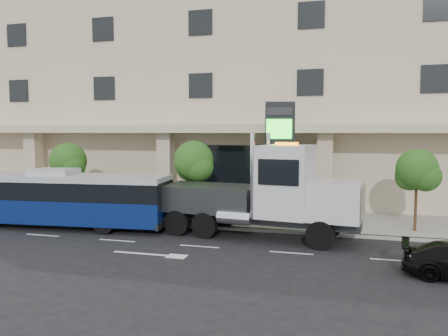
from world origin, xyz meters
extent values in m
plane|color=black|center=(0.00, 0.00, 0.00)|extent=(120.00, 120.00, 0.00)
cube|color=gray|center=(0.00, 5.00, 0.07)|extent=(120.00, 6.00, 0.15)
cube|color=gray|center=(0.00, 2.00, 0.07)|extent=(120.00, 0.30, 0.15)
cube|color=#C3AF92|center=(0.00, 15.50, 10.00)|extent=(60.00, 15.00, 20.00)
cube|color=#C3AF92|center=(0.00, 6.80, 5.20)|extent=(60.00, 2.80, 0.50)
cube|color=black|center=(0.00, 7.97, 2.15)|extent=(8.00, 0.12, 4.00)
cube|color=#C3AF92|center=(-15.00, 6.80, 2.60)|extent=(0.90, 0.90, 4.90)
cube|color=#C3AF92|center=(-5.00, 6.80, 2.60)|extent=(0.90, 0.90, 4.90)
cube|color=#C3AF92|center=(5.00, 6.80, 2.60)|extent=(0.90, 0.90, 4.90)
cylinder|color=#422B19|center=(-10.00, 3.60, 1.55)|extent=(0.14, 0.14, 2.80)
sphere|color=#204A15|center=(-10.00, 3.60, 3.27)|extent=(2.20, 2.20, 2.20)
sphere|color=#204A15|center=(-9.65, 3.40, 2.95)|extent=(1.65, 1.65, 1.65)
sphere|color=#204A15|center=(-10.30, 3.80, 2.87)|extent=(1.54, 1.54, 1.54)
cylinder|color=#422B19|center=(-2.00, 3.60, 1.62)|extent=(0.14, 0.14, 2.94)
sphere|color=#204A15|center=(-2.00, 3.60, 3.43)|extent=(2.20, 2.20, 2.20)
sphere|color=#204A15|center=(-1.65, 3.40, 3.09)|extent=(1.65, 1.65, 1.65)
sphere|color=#204A15|center=(-2.30, 3.80, 3.01)|extent=(1.54, 1.54, 1.54)
cylinder|color=#422B19|center=(9.50, 3.60, 1.51)|extent=(0.14, 0.14, 2.73)
sphere|color=#204A15|center=(9.50, 3.60, 3.19)|extent=(2.00, 2.00, 2.00)
sphere|color=#204A15|center=(9.85, 3.40, 2.88)|extent=(1.50, 1.50, 1.50)
sphere|color=#204A15|center=(9.20, 3.80, 2.80)|extent=(1.40, 1.40, 1.40)
cylinder|color=black|center=(-12.69, 0.99, 0.51)|extent=(1.03, 0.39, 1.01)
cylinder|color=black|center=(-5.26, -0.51, 0.51)|extent=(1.03, 0.39, 1.01)
cylinder|color=black|center=(-5.44, 1.60, 0.51)|extent=(1.03, 0.39, 1.01)
cube|color=#0A1A56|center=(-8.57, 0.27, 0.96)|extent=(12.31, 3.54, 1.21)
cube|color=black|center=(-8.57, 0.27, 2.02)|extent=(12.31, 3.58, 0.91)
cube|color=#B4B9BD|center=(-8.57, 0.27, 2.63)|extent=(12.31, 3.54, 0.30)
cube|color=#B4B9BD|center=(-8.57, 0.27, 2.93)|extent=(2.35, 1.80, 0.30)
cube|color=#2D3033|center=(-2.57, 0.78, 0.46)|extent=(0.35, 2.53, 0.30)
cube|color=#2D3033|center=(2.09, 0.92, 0.90)|extent=(9.64, 2.31, 0.45)
cube|color=silver|center=(5.72, 0.47, 1.97)|extent=(2.56, 2.85, 1.69)
cube|color=silver|center=(6.84, 0.33, 1.97)|extent=(0.36, 2.25, 1.35)
cube|color=silver|center=(3.49, 0.75, 2.76)|extent=(2.59, 3.07, 3.27)
cube|color=black|center=(4.55, 0.62, 3.27)|extent=(0.41, 2.47, 1.35)
cylinder|color=silver|center=(2.10, -0.33, 3.04)|extent=(0.23, 0.23, 3.83)
cylinder|color=silver|center=(2.41, 2.13, 3.04)|extent=(0.23, 0.23, 3.83)
cube|color=#2D3033|center=(-0.31, 1.23, 1.75)|extent=(5.03, 3.27, 1.24)
cube|color=#2D3033|center=(-3.00, 1.56, 1.07)|extent=(1.83, 0.54, 0.25)
cube|color=#2D3033|center=(-3.67, 1.64, 0.62)|extent=(0.53, 2.05, 0.20)
cube|color=orange|center=(3.49, 0.75, 4.45)|extent=(1.05, 0.52, 0.16)
cylinder|color=black|center=(5.13, -0.65, 0.62)|extent=(1.27, 0.51, 1.24)
cylinder|color=black|center=(5.42, 1.70, 0.62)|extent=(1.27, 0.51, 1.24)
cylinder|color=black|center=(-0.24, 0.02, 0.62)|extent=(1.27, 0.51, 1.24)
cylinder|color=black|center=(0.06, 2.37, 0.62)|extent=(1.27, 0.51, 1.24)
cylinder|color=black|center=(-1.69, 0.21, 0.62)|extent=(1.27, 0.51, 1.24)
cylinder|color=black|center=(-1.40, 2.55, 0.62)|extent=(1.27, 0.51, 1.24)
cube|color=black|center=(2.52, 5.46, 3.42)|extent=(1.72, 0.92, 6.55)
cube|color=#24D523|center=(2.52, 5.15, 5.17)|extent=(1.39, 0.39, 1.09)
cube|color=silver|center=(2.52, 5.15, 3.86)|extent=(1.39, 0.39, 0.65)
cube|color=#262628|center=(2.52, 5.15, 6.15)|extent=(1.39, 0.39, 0.44)
camera|label=1|loc=(5.90, -19.31, 4.99)|focal=35.00mm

